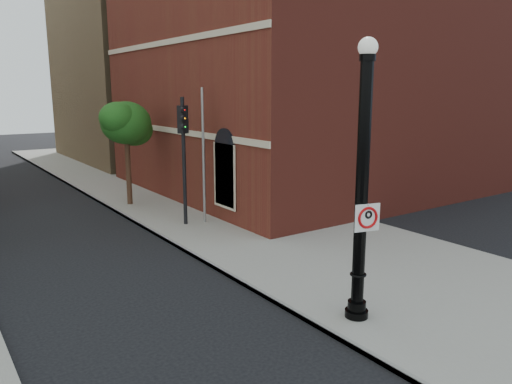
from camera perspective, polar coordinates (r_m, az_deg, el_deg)
ground at (r=10.74m, az=-1.04°, el=-18.37°), size 120.00×120.00×0.00m
sidewalk_right at (r=21.62m, az=-2.52°, el=-2.62°), size 8.00×60.00×0.12m
curb_edge at (r=19.87m, az=-12.23°, el=-4.13°), size 0.10×60.00×0.14m
brick_wall_building at (r=30.35m, az=9.71°, el=13.12°), size 22.30×16.30×12.50m
bg_building_tan_b at (r=43.30m, az=-5.63°, el=13.71°), size 22.00×14.00×14.00m
lamppost at (r=11.43m, az=11.96°, el=-0.68°), size 0.55×0.55×6.46m
no_parking_sign at (r=11.45m, az=12.61°, el=-2.85°), size 0.62×0.19×0.63m
traffic_signal_right at (r=19.53m, az=-8.30°, el=5.82°), size 0.40×0.45×5.10m
utility_pole at (r=19.86m, az=-6.02°, el=3.90°), size 0.11×0.11×5.46m
street_tree_c at (r=23.67m, az=-14.60°, el=7.52°), size 2.70×2.44×4.86m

